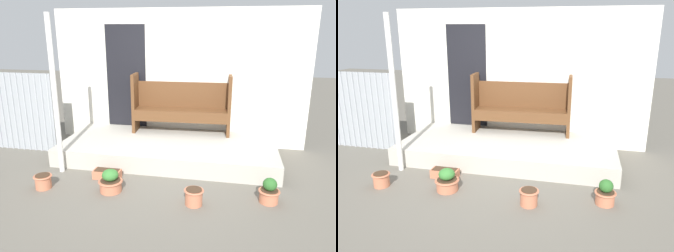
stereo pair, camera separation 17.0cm
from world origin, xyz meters
TOP-DOWN VIEW (x-y plane):
  - ground_plane at (0.00, 0.00)m, footprint 24.00×24.00m
  - porch_slab at (0.02, 0.84)m, footprint 3.73×1.67m
  - house_wall at (-0.02, 1.70)m, footprint 4.93×0.08m
  - fence_corrugated at (-3.32, 0.69)m, footprint 2.44×0.05m
  - support_post at (-1.55, -0.11)m, footprint 0.08×0.08m
  - bench at (0.15, 1.43)m, footprint 1.86×0.48m
  - flower_pot_left at (-1.52, -0.70)m, footprint 0.26×0.26m
  - flower_pot_middle at (-0.53, -0.60)m, footprint 0.35×0.35m
  - flower_pot_right at (0.67, -0.73)m, footprint 0.27×0.27m
  - flower_pot_far_right at (1.64, -0.48)m, footprint 0.29×0.29m
  - planter_box_rect at (-0.74, -0.20)m, footprint 0.42×0.19m

SIDE VIEW (x-z plane):
  - ground_plane at x=0.00m, z-range 0.00..0.00m
  - planter_box_rect at x=-0.74m, z-range 0.00..0.14m
  - flower_pot_left at x=-1.52m, z-range 0.01..0.22m
  - flower_pot_right at x=0.67m, z-range 0.01..0.23m
  - flower_pot_middle at x=-0.53m, z-range -0.02..0.31m
  - porch_slab at x=0.02m, z-range 0.00..0.30m
  - flower_pot_far_right at x=1.64m, z-range -0.02..0.33m
  - fence_corrugated at x=-3.32m, z-range 0.00..1.46m
  - bench at x=0.15m, z-range 0.30..1.41m
  - support_post at x=-1.55m, z-range 0.00..2.45m
  - house_wall at x=-0.02m, z-range 0.00..2.60m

